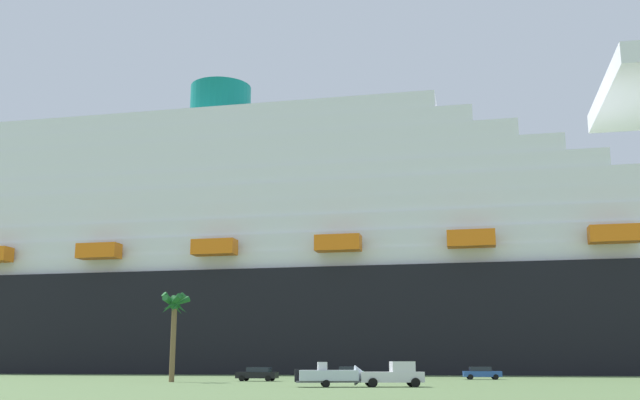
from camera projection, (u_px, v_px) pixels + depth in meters
The scene contains 8 objects.
ground_plane at pixel (374, 378), 105.61m from camera, with size 600.00×600.00×0.00m, color #567042.
cruise_ship at pixel (336, 271), 148.18m from camera, with size 238.05×55.04×69.56m.
pickup_truck at pixel (394, 375), 65.42m from camera, with size 5.89×3.15×2.20m.
small_boat_on_trailer at pixel (336, 376), 65.00m from camera, with size 7.13×3.07×2.15m.
palm_tree at pixel (174, 311), 83.19m from camera, with size 3.44×3.40×9.89m.
parked_car_black_coupe at pixel (258, 374), 85.16m from camera, with size 4.83×2.31×1.58m.
parked_car_green_wagon at pixel (347, 372), 97.81m from camera, with size 4.49×2.11×1.58m.
parked_car_blue_suv at pixel (482, 373), 93.35m from camera, with size 4.77×2.26×1.58m.
Camera 1 is at (5.65, -78.71, 2.12)m, focal length 41.63 mm.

